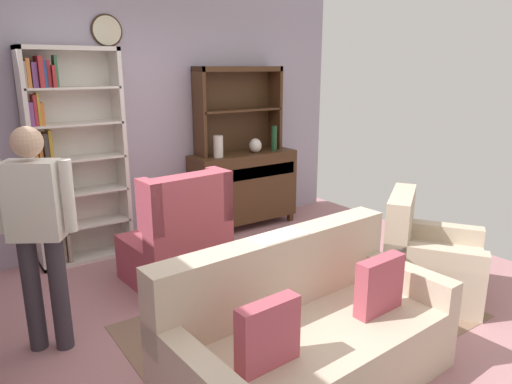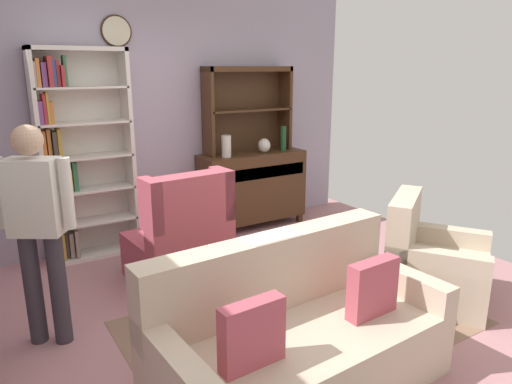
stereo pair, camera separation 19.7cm
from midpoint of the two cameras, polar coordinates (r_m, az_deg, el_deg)
The scene contains 15 objects.
ground_plane at distance 3.89m, azimuth -1.00°, elevation -14.65°, with size 5.40×4.60×0.02m, color #B27A7F.
wall_back at distance 5.31m, azimuth -14.18°, elevation 9.04°, with size 5.00×0.09×2.80m.
area_rug at distance 3.78m, azimuth 4.25°, elevation -15.42°, with size 2.59×1.62×0.01m, color #846651.
bookshelf at distance 4.93m, azimuth -22.80°, elevation 3.74°, with size 0.90×0.30×2.10m.
sideboard at distance 5.70m, azimuth -2.52°, elevation 0.72°, with size 1.30×0.45×0.92m.
sideboard_hutch at distance 5.63m, azimuth -3.25°, elevation 11.36°, with size 1.10×0.26×1.00m.
vase_tall at distance 5.33m, azimuth -5.67°, elevation 5.52°, with size 0.11×0.11×0.25m, color beige.
vase_round at distance 5.62m, azimuth -1.09°, elevation 5.67°, with size 0.15×0.15×0.17m, color beige.
bottle_wine at distance 5.74m, azimuth 1.21°, elevation 6.55°, with size 0.07×0.07×0.30m, color #194223.
couch_floral at distance 3.00m, azimuth 4.21°, elevation -17.37°, with size 1.84×0.94×0.90m.
armchair_floral at distance 4.29m, azimuth 18.94°, elevation -8.13°, with size 1.06×1.06×0.88m.
wingback_chair at distance 4.28m, azimuth -10.73°, elevation -6.25°, with size 0.84×0.86×1.05m.
person_reading at distance 3.45m, azimuth -26.54°, elevation -3.67°, with size 0.48×0.35×1.56m.
coffee_table at distance 3.55m, azimuth -2.82°, elevation -11.14°, with size 0.80×0.50×0.42m.
book_stack at distance 3.59m, azimuth -1.96°, elevation -9.22°, with size 0.21×0.16×0.05m.
Camera 1 is at (-1.97, -2.76, 1.92)m, focal length 32.90 mm.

